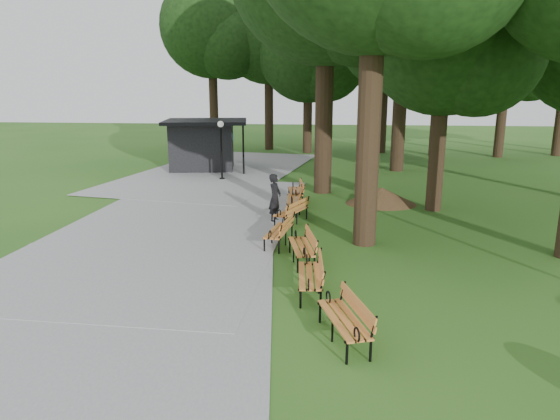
# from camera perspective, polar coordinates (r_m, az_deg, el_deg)

# --- Properties ---
(ground) EXTENTS (100.00, 100.00, 0.00)m
(ground) POSITION_cam_1_polar(r_m,az_deg,el_deg) (14.88, -0.14, -4.81)
(ground) COLOR #285919
(ground) RESTS_ON ground
(path) EXTENTS (12.00, 38.00, 0.06)m
(path) POSITION_cam_1_polar(r_m,az_deg,el_deg) (18.49, -11.60, -1.26)
(path) COLOR gray
(path) RESTS_ON ground
(person) EXTENTS (0.57, 0.72, 1.72)m
(person) POSITION_cam_1_polar(r_m,az_deg,el_deg) (18.04, -0.57, 1.37)
(person) COLOR black
(person) RESTS_ON ground
(kiosk) EXTENTS (5.14, 4.64, 2.86)m
(kiosk) POSITION_cam_1_polar(r_m,az_deg,el_deg) (29.73, -8.74, 7.26)
(kiosk) COLOR black
(kiosk) RESTS_ON ground
(lamp_post) EXTENTS (0.32, 0.32, 3.02)m
(lamp_post) POSITION_cam_1_polar(r_m,az_deg,el_deg) (26.15, -6.65, 8.10)
(lamp_post) COLOR black
(lamp_post) RESTS_ON ground
(dirt_mound) EXTENTS (2.42, 2.42, 0.70)m
(dirt_mound) POSITION_cam_1_polar(r_m,az_deg,el_deg) (21.26, 11.31, 1.60)
(dirt_mound) COLOR #47301C
(dirt_mound) RESTS_ON ground
(bench_0) EXTENTS (1.19, 2.00, 0.88)m
(bench_0) POSITION_cam_1_polar(r_m,az_deg,el_deg) (9.91, 7.18, -12.12)
(bench_0) COLOR orange
(bench_0) RESTS_ON ground
(bench_1) EXTENTS (0.77, 1.94, 0.88)m
(bench_1) POSITION_cam_1_polar(r_m,az_deg,el_deg) (11.94, 3.35, -7.40)
(bench_1) COLOR orange
(bench_1) RESTS_ON ground
(bench_2) EXTENTS (1.02, 1.99, 0.88)m
(bench_2) POSITION_cam_1_polar(r_m,az_deg,el_deg) (13.99, 2.44, -4.16)
(bench_2) COLOR orange
(bench_2) RESTS_ON ground
(bench_3) EXTENTS (0.93, 1.98, 0.88)m
(bench_3) POSITION_cam_1_polar(r_m,az_deg,el_deg) (15.47, -0.14, -2.37)
(bench_3) COLOR orange
(bench_3) RESTS_ON ground
(bench_4) EXTENTS (1.31, 2.00, 0.88)m
(bench_4) POSITION_cam_1_polar(r_m,az_deg,el_deg) (17.84, 1.27, -0.17)
(bench_4) COLOR orange
(bench_4) RESTS_ON ground
(bench_5) EXTENTS (0.76, 1.94, 0.88)m
(bench_5) POSITION_cam_1_polar(r_m,az_deg,el_deg) (19.81, 1.55, 1.25)
(bench_5) COLOR orange
(bench_5) RESTS_ON ground
(bench_6) EXTENTS (0.91, 1.97, 0.88)m
(bench_6) POSITION_cam_1_polar(r_m,az_deg,el_deg) (21.24, 1.76, 2.11)
(bench_6) COLOR orange
(bench_6) RESTS_ON ground
(lawn_tree_1) EXTENTS (6.06, 6.06, 9.69)m
(lawn_tree_1) POSITION_cam_1_polar(r_m,az_deg,el_deg) (20.33, 18.16, 18.47)
(lawn_tree_1) COLOR black
(lawn_tree_1) RESTS_ON ground
(lawn_tree_4) EXTENTS (7.63, 7.63, 11.92)m
(lawn_tree_4) POSITION_cam_1_polar(r_m,az_deg,el_deg) (29.72, 13.82, 19.85)
(lawn_tree_4) COLOR black
(lawn_tree_4) RESTS_ON ground
(tree_backdrop) EXTENTS (35.50, 10.15, 16.41)m
(tree_backdrop) POSITION_cam_1_polar(r_m,az_deg,el_deg) (37.62, 14.58, 18.69)
(tree_backdrop) COLOR black
(tree_backdrop) RESTS_ON ground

